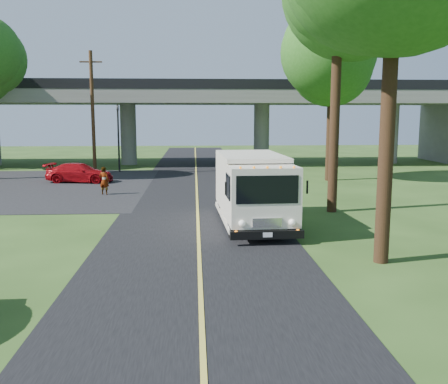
{
  "coord_description": "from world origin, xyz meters",
  "views": [
    {
      "loc": [
        -0.13,
        -13.32,
        4.41
      ],
      "look_at": [
        0.96,
        4.87,
        1.6
      ],
      "focal_mm": 40.0,
      "sensor_mm": 36.0,
      "label": 1
    }
  ],
  "objects": [
    {
      "name": "lane_line",
      "position": [
        0.0,
        10.0,
        0.03
      ],
      "size": [
        0.12,
        90.0,
        0.01
      ],
      "primitive_type": "cube",
      "color": "gold",
      "rests_on": "road"
    },
    {
      "name": "ground",
      "position": [
        0.0,
        0.0,
        0.0
      ],
      "size": [
        120.0,
        120.0,
        0.0
      ],
      "primitive_type": "plane",
      "color": "#264017",
      "rests_on": "ground"
    },
    {
      "name": "parking_lot",
      "position": [
        -11.0,
        18.0,
        0.01
      ],
      "size": [
        16.0,
        18.0,
        0.01
      ],
      "primitive_type": "cube",
      "color": "black",
      "rests_on": "ground"
    },
    {
      "name": "road",
      "position": [
        0.0,
        10.0,
        0.01
      ],
      "size": [
        7.0,
        90.0,
        0.02
      ],
      "primitive_type": "cube",
      "color": "black",
      "rests_on": "ground"
    },
    {
      "name": "overpass",
      "position": [
        0.0,
        32.0,
        4.56
      ],
      "size": [
        54.0,
        10.0,
        7.3
      ],
      "color": "slate",
      "rests_on": "ground"
    },
    {
      "name": "tree_right_far",
      "position": [
        9.21,
        19.84,
        8.3
      ],
      "size": [
        5.77,
        5.67,
        10.99
      ],
      "color": "#382314",
      "rests_on": "ground"
    },
    {
      "name": "red_sedan",
      "position": [
        -7.72,
        19.98,
        0.64
      ],
      "size": [
        4.61,
        2.45,
        1.27
      ],
      "primitive_type": "imported",
      "rotation": [
        0.0,
        0.0,
        1.41
      ],
      "color": "#9F090F",
      "rests_on": "ground"
    },
    {
      "name": "utility_pole",
      "position": [
        -7.5,
        24.0,
        4.59
      ],
      "size": [
        1.6,
        0.26,
        9.0
      ],
      "color": "#472D19",
      "rests_on": "ground"
    },
    {
      "name": "step_van",
      "position": [
        2.2,
        6.38,
        1.54
      ],
      "size": [
        2.75,
        6.86,
        2.84
      ],
      "rotation": [
        0.0,
        0.0,
        0.04
      ],
      "color": "silver",
      "rests_on": "ground"
    },
    {
      "name": "pedestrian",
      "position": [
        -5.16,
        14.61,
        0.79
      ],
      "size": [
        0.67,
        0.55,
        1.59
      ],
      "primitive_type": "imported",
      "rotation": [
        0.0,
        0.0,
        2.8
      ],
      "color": "gray",
      "rests_on": "ground"
    },
    {
      "name": "traffic_signal",
      "position": [
        -6.0,
        26.0,
        3.2
      ],
      "size": [
        0.18,
        0.22,
        5.2
      ],
      "color": "black",
      "rests_on": "ground"
    }
  ]
}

